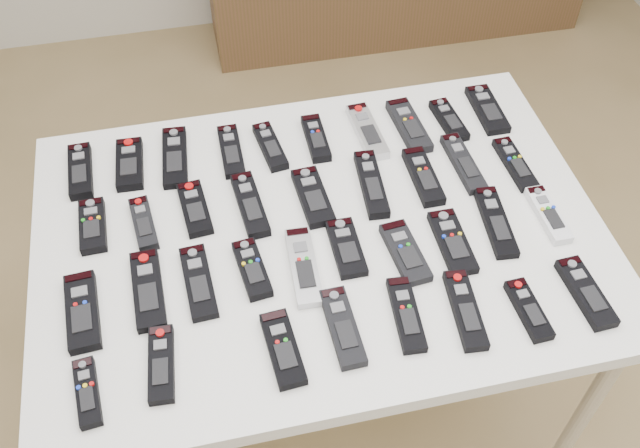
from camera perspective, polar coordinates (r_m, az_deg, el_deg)
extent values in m
plane|color=olive|center=(2.25, 0.07, -12.62)|extent=(4.00, 4.00, 0.00)
cube|color=white|center=(1.59, 0.00, -0.94)|extent=(1.25, 0.88, 0.04)
cylinder|color=beige|center=(1.90, 20.17, -14.34)|extent=(0.04, 0.04, 0.74)
cylinder|color=beige|center=(2.15, -17.17, -2.41)|extent=(0.04, 0.04, 0.74)
cylinder|color=beige|center=(2.26, 12.03, 2.38)|extent=(0.04, 0.04, 0.74)
cube|color=black|center=(1.78, -18.62, 4.04)|extent=(0.06, 0.17, 0.02)
cube|color=black|center=(1.76, -14.99, 4.65)|extent=(0.07, 0.16, 0.02)
cube|color=black|center=(1.75, -11.53, 5.26)|extent=(0.07, 0.20, 0.02)
cube|color=black|center=(1.75, -7.13, 5.81)|extent=(0.05, 0.17, 0.02)
cube|color=black|center=(1.75, -4.00, 6.20)|extent=(0.07, 0.16, 0.02)
cube|color=black|center=(1.77, -0.33, 6.87)|extent=(0.05, 0.15, 0.02)
cube|color=#B7B7BC|center=(1.79, 3.80, 7.40)|extent=(0.06, 0.19, 0.02)
cube|color=black|center=(1.81, 7.13, 7.80)|extent=(0.07, 0.19, 0.02)
cube|color=black|center=(1.85, 10.27, 8.17)|extent=(0.06, 0.15, 0.02)
cube|color=black|center=(1.90, 13.23, 8.91)|extent=(0.06, 0.18, 0.02)
cube|color=black|center=(1.65, -17.73, -0.14)|extent=(0.06, 0.15, 0.02)
cube|color=black|center=(1.62, -13.93, 0.03)|extent=(0.06, 0.15, 0.02)
cube|color=black|center=(1.63, -9.99, 1.23)|extent=(0.07, 0.16, 0.02)
cube|color=black|center=(1.62, -5.61, 1.54)|extent=(0.07, 0.19, 0.02)
cube|color=black|center=(1.63, -0.58, 2.19)|extent=(0.07, 0.18, 0.02)
cube|color=black|center=(1.66, 4.13, 3.21)|extent=(0.06, 0.20, 0.02)
cube|color=black|center=(1.69, 8.26, 3.79)|extent=(0.05, 0.18, 0.02)
cube|color=black|center=(1.74, 11.39, 4.80)|extent=(0.05, 0.19, 0.02)
cube|color=black|center=(1.77, 15.33, 4.65)|extent=(0.05, 0.17, 0.02)
cube|color=black|center=(1.51, -18.48, -6.65)|extent=(0.07, 0.19, 0.02)
cube|color=black|center=(1.51, -13.60, -5.13)|extent=(0.06, 0.20, 0.02)
cube|color=black|center=(1.50, -9.69, -4.60)|extent=(0.06, 0.19, 0.02)
cube|color=black|center=(1.50, -5.45, -3.60)|extent=(0.07, 0.15, 0.02)
cube|color=#B7B7BC|center=(1.50, -1.32, -3.42)|extent=(0.06, 0.20, 0.02)
cube|color=black|center=(1.53, 2.12, -1.92)|extent=(0.06, 0.15, 0.02)
cube|color=black|center=(1.53, 6.83, -2.28)|extent=(0.07, 0.17, 0.02)
cube|color=black|center=(1.57, 10.54, -1.43)|extent=(0.06, 0.17, 0.02)
cube|color=black|center=(1.62, 13.88, 0.17)|extent=(0.07, 0.20, 0.02)
cube|color=silver|center=(1.67, 17.79, 0.72)|extent=(0.05, 0.16, 0.02)
cube|color=black|center=(1.41, -18.12, -12.69)|extent=(0.05, 0.14, 0.02)
cube|color=black|center=(1.40, -12.58, -10.88)|extent=(0.06, 0.16, 0.02)
cube|color=black|center=(1.39, -2.99, -9.93)|extent=(0.07, 0.17, 0.02)
cube|color=black|center=(1.41, 1.83, -8.25)|extent=(0.06, 0.18, 0.02)
cube|color=black|center=(1.44, 6.91, -7.19)|extent=(0.06, 0.18, 0.02)
cube|color=black|center=(1.46, 11.54, -6.73)|extent=(0.06, 0.19, 0.02)
cube|color=black|center=(1.49, 16.35, -6.61)|extent=(0.05, 0.15, 0.02)
cube|color=black|center=(1.56, 20.51, -5.16)|extent=(0.06, 0.17, 0.02)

